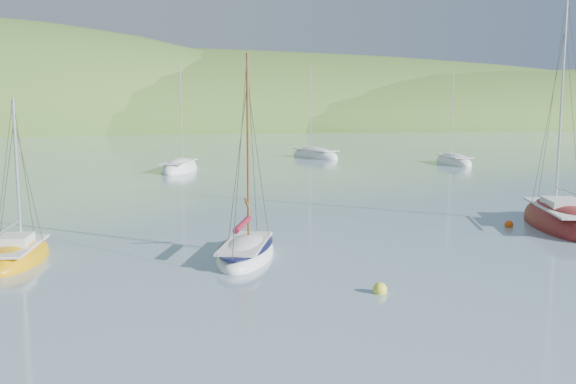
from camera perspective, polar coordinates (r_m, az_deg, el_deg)
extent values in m
plane|color=#7598A2|center=(22.30, 5.33, -8.82)|extent=(700.00, 700.00, 0.00)
ellipsoid|color=#315F24|center=(190.25, -12.94, 5.72)|extent=(440.00, 110.00, 44.00)
ellipsoid|color=#315F24|center=(204.82, 13.36, 5.84)|extent=(240.00, 100.00, 34.00)
ellipsoid|color=white|center=(27.05, -3.76, -5.59)|extent=(4.21, 6.28, 1.45)
cube|color=silver|center=(26.83, -3.81, -4.56)|extent=(3.21, 4.87, 0.10)
cylinder|color=brown|center=(27.08, -3.57, 3.89)|extent=(0.12, 0.12, 7.87)
ellipsoid|color=#0D1137|center=(26.96, -3.77, -4.72)|extent=(4.15, 6.21, 0.25)
cylinder|color=maroon|center=(26.08, -4.07, -2.88)|extent=(1.28, 2.72, 0.24)
ellipsoid|color=maroon|center=(36.52, 23.10, -2.58)|extent=(5.99, 9.36, 2.44)
cube|color=silver|center=(36.22, 23.26, -1.30)|extent=(4.57, 7.27, 0.10)
cylinder|color=#BDBCC0|center=(37.01, 23.14, 7.44)|extent=(0.12, 0.12, 11.07)
cube|color=silver|center=(36.19, 23.28, -0.92)|extent=(2.43, 2.91, 0.42)
cylinder|color=#BDBCC0|center=(35.26, 23.77, -0.06)|extent=(1.59, 4.01, 0.09)
ellipsoid|color=#D49106|center=(28.62, -22.95, -5.45)|extent=(2.97, 5.74, 1.50)
cube|color=silver|center=(28.41, -23.07, -4.44)|extent=(2.24, 4.47, 0.10)
cylinder|color=#BDBCC0|center=(28.69, -22.95, 1.70)|extent=(0.12, 0.12, 6.03)
cube|color=silver|center=(28.36, -23.09, -3.97)|extent=(1.40, 1.69, 0.42)
cylinder|color=#BDBCC0|center=(27.72, -23.49, -2.84)|extent=(0.49, 2.61, 0.09)
ellipsoid|color=white|center=(62.38, -9.61, 2.00)|extent=(5.46, 8.38, 2.16)
cube|color=silver|center=(62.15, -9.66, 2.68)|extent=(4.17, 6.50, 0.10)
cylinder|color=#BDBCC0|center=(62.98, -9.49, 7.04)|extent=(0.12, 0.12, 9.49)
ellipsoid|color=white|center=(76.83, 2.41, 3.19)|extent=(5.27, 8.75, 2.24)
cube|color=silver|center=(76.64, 2.49, 3.76)|extent=(4.01, 6.79, 0.10)
cylinder|color=#BDBCC0|center=(77.39, 2.01, 7.45)|extent=(0.12, 0.12, 9.90)
ellipsoid|color=white|center=(70.84, 14.50, 2.54)|extent=(3.65, 7.79, 2.05)
cube|color=silver|center=(70.64, 14.57, 3.11)|extent=(2.76, 6.06, 0.10)
cylinder|color=#BDBCC0|center=(71.41, 14.38, 6.75)|extent=(0.12, 0.12, 9.00)
sphere|color=yellow|center=(22.25, 8.17, -8.58)|extent=(0.49, 0.49, 0.49)
sphere|color=#EF5108|center=(35.46, 19.04, -2.76)|extent=(0.45, 0.45, 0.45)
sphere|color=#EF5108|center=(31.59, -22.07, -4.17)|extent=(0.39, 0.39, 0.39)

